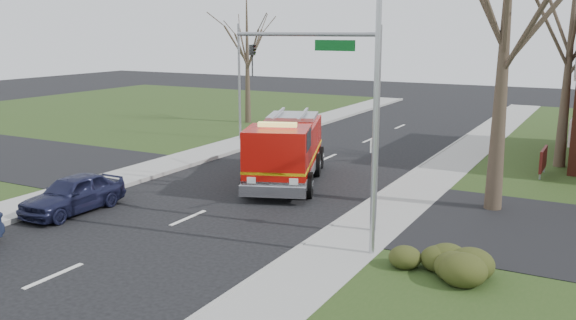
% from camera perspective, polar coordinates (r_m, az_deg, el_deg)
% --- Properties ---
extents(ground, '(120.00, 120.00, 0.00)m').
position_cam_1_polar(ground, '(22.32, -9.33, -5.39)').
color(ground, black).
rests_on(ground, ground).
extents(sidewalk_right, '(2.40, 80.00, 0.15)m').
position_cam_1_polar(sidewalk_right, '(19.30, 5.55, -7.87)').
color(sidewalk_right, '#A0A19B').
rests_on(sidewalk_right, ground).
extents(sidewalk_left, '(2.40, 80.00, 0.15)m').
position_cam_1_polar(sidewalk_left, '(26.44, -20.06, -3.05)').
color(sidewalk_left, '#A0A19B').
rests_on(sidewalk_left, ground).
extents(health_center_sign, '(0.12, 2.00, 1.40)m').
position_cam_1_polar(health_center_sign, '(29.93, 22.77, 0.03)').
color(health_center_sign, '#4B1311').
rests_on(health_center_sign, ground).
extents(hedge_corner, '(2.80, 2.00, 0.90)m').
position_cam_1_polar(hedge_corner, '(17.39, 12.89, -8.65)').
color(hedge_corner, '#303914').
rests_on(hedge_corner, lawn_right).
extents(bare_tree_near, '(6.00, 6.00, 12.00)m').
position_cam_1_polar(bare_tree_near, '(23.06, 19.82, 13.31)').
color(bare_tree_near, '#3C3023').
rests_on(bare_tree_near, ground).
extents(bare_tree_far, '(5.25, 5.25, 10.50)m').
position_cam_1_polar(bare_tree_far, '(31.82, 25.00, 10.71)').
color(bare_tree_far, '#3C3023').
rests_on(bare_tree_far, ground).
extents(bare_tree_left, '(4.50, 4.50, 9.00)m').
position_cam_1_polar(bare_tree_left, '(43.46, -3.85, 10.65)').
color(bare_tree_left, '#3C3023').
rests_on(bare_tree_left, ground).
extents(traffic_signal_mast, '(5.29, 0.18, 6.80)m').
position_cam_1_polar(traffic_signal_mast, '(20.01, 4.88, 6.49)').
color(traffic_signal_mast, gray).
rests_on(traffic_signal_mast, ground).
extents(streetlight_pole, '(1.48, 0.16, 8.40)m').
position_cam_1_polar(streetlight_pole, '(17.46, 8.05, 5.08)').
color(streetlight_pole, '#B7BABF').
rests_on(streetlight_pole, ground).
extents(utility_pole_far, '(0.14, 0.14, 7.00)m').
position_cam_1_polar(utility_pole_far, '(36.80, -4.57, 7.16)').
color(utility_pole_far, gray).
rests_on(utility_pole_far, ground).
extents(fire_engine, '(5.08, 7.96, 3.04)m').
position_cam_1_polar(fire_engine, '(26.85, -0.22, 0.77)').
color(fire_engine, '#B60E08').
rests_on(fire_engine, ground).
extents(parked_car_maroon, '(1.69, 4.16, 1.41)m').
position_cam_1_polar(parked_car_maroon, '(23.93, -19.46, -2.98)').
color(parked_car_maroon, '#1B1E3C').
rests_on(parked_car_maroon, ground).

